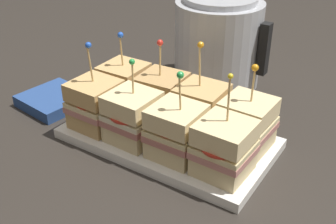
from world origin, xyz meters
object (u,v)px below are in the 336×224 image
object	(u,v)px
sandwich_back_far_left	(124,86)
kettle_steel	(218,42)
serving_platter	(168,138)
sandwich_front_center_right	(176,132)
sandwich_back_far_right	(247,124)
sandwich_back_center_right	(201,109)
sandwich_front_far_right	(224,148)
sandwich_front_far_left	(95,104)
sandwich_front_center_left	(133,117)
sandwich_back_center_left	(162,97)
napkin_stack	(54,100)

from	to	relation	value
sandwich_back_far_left	kettle_steel	distance (m)	0.25
serving_platter	kettle_steel	distance (m)	0.30
sandwich_front_center_right	sandwich_back_far_right	distance (m)	0.12
serving_platter	kettle_steel	size ratio (longest dim) A/B	1.69
sandwich_front_center_right	sandwich_back_center_right	size ratio (longest dim) A/B	0.91
sandwich_back_center_right	kettle_steel	distance (m)	0.25
sandwich_front_far_right	sandwich_front_far_left	bearing A→B (deg)	-179.71
sandwich_front_far_right	kettle_steel	bearing A→B (deg)	118.78
sandwich_back_far_left	kettle_steel	xyz separation A→B (m)	(0.09, 0.24, 0.04)
serving_platter	sandwich_front_center_left	xyz separation A→B (m)	(-0.04, -0.04, 0.05)
sandwich_back_center_right	kettle_steel	xyz separation A→B (m)	(-0.09, 0.24, 0.04)
sandwich_front_far_right	sandwich_back_center_left	bearing A→B (deg)	152.92
sandwich_back_center_right	napkin_stack	distance (m)	0.33
serving_platter	sandwich_back_far_left	xyz separation A→B (m)	(-0.13, 0.04, 0.05)
napkin_stack	sandwich_front_far_right	bearing A→B (deg)	-4.67
sandwich_front_center_left	sandwich_front_far_right	bearing A→B (deg)	0.27
serving_platter	sandwich_back_center_right	distance (m)	0.08
sandwich_back_center_left	sandwich_back_center_right	xyz separation A→B (m)	(0.09, -0.00, -0.00)
sandwich_front_center_left	sandwich_back_center_left	world-z (taller)	sandwich_back_center_left
sandwich_front_center_left	sandwich_front_center_right	size ratio (longest dim) A/B	0.97
sandwich_front_center_left	sandwich_front_far_right	world-z (taller)	sandwich_front_far_right
sandwich_front_far_right	napkin_stack	bearing A→B (deg)	175.33
sandwich_front_far_left	sandwich_back_far_right	distance (m)	0.28
sandwich_back_center_left	sandwich_front_far_right	bearing A→B (deg)	-27.08
sandwich_back_far_right	napkin_stack	xyz separation A→B (m)	(-0.41, -0.05, -0.05)
sandwich_front_far_right	sandwich_back_center_right	size ratio (longest dim) A/B	0.98
sandwich_front_far_right	sandwich_back_far_left	distance (m)	0.28
sandwich_front_center_left	napkin_stack	size ratio (longest dim) A/B	1.12
sandwich_back_far_right	sandwich_front_far_right	bearing A→B (deg)	-90.13
sandwich_front_far_right	sandwich_front_center_right	bearing A→B (deg)	179.76
sandwich_back_far_left	sandwich_front_far_right	bearing A→B (deg)	-18.34
sandwich_back_far_left	sandwich_front_center_left	bearing A→B (deg)	-45.28
napkin_stack	sandwich_back_center_left	bearing A→B (deg)	13.00
sandwich_front_far_left	sandwich_front_center_left	distance (m)	0.08
sandwich_front_far_left	sandwich_back_center_right	distance (m)	0.19
sandwich_front_center_right	sandwich_back_center_right	xyz separation A→B (m)	(-0.00, 0.09, 0.00)
sandwich_back_center_right	napkin_stack	xyz separation A→B (m)	(-0.32, -0.05, -0.05)
sandwich_back_far_left	sandwich_back_center_left	world-z (taller)	sandwich_back_center_left
sandwich_front_far_right	napkin_stack	world-z (taller)	sandwich_front_far_right
sandwich_front_far_left	napkin_stack	world-z (taller)	sandwich_front_far_left
serving_platter	sandwich_front_far_left	xyz separation A→B (m)	(-0.13, -0.05, 0.05)
sandwich_front_center_left	sandwich_back_center_right	bearing A→B (deg)	45.63
sandwich_back_far_left	sandwich_back_center_right	xyz separation A→B (m)	(0.17, 0.00, 0.00)
sandwich_front_far_left	sandwich_back_far_right	bearing A→B (deg)	18.47
sandwich_front_far_left	sandwich_back_center_left	world-z (taller)	sandwich_front_far_left
sandwich_back_center_left	sandwich_back_far_right	distance (m)	0.17
napkin_stack	sandwich_front_far_left	bearing A→B (deg)	-12.96
sandwich_back_center_right	kettle_steel	world-z (taller)	kettle_steel
sandwich_back_center_left	kettle_steel	xyz separation A→B (m)	(-0.00, 0.23, 0.04)
sandwich_back_far_left	sandwich_back_far_right	xyz separation A→B (m)	(0.26, -0.00, 0.00)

